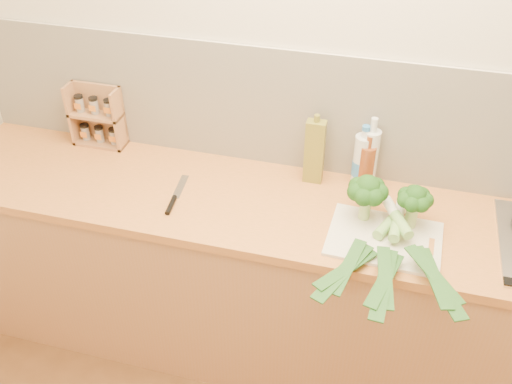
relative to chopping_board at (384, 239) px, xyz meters
The scene contains 14 objects.
room_shell 0.57m from the chopping_board, 128.13° to the left, with size 3.50×3.50×3.50m.
counter 0.57m from the chopping_board, 160.57° to the left, with size 3.20×0.62×0.90m.
chopping_board is the anchor object (origin of this frame).
broccoli_left 0.19m from the chopping_board, 132.72° to the left, with size 0.16×0.16×0.20m.
broccoli_right 0.19m from the chopping_board, 47.92° to the left, with size 0.13×0.14×0.18m.
leek_front 0.05m from the chopping_board, 135.00° to the right, with size 0.30×0.62×0.04m.
leek_mid 0.09m from the chopping_board, 65.29° to the right, with size 0.12×0.64×0.04m.
leek_back 0.13m from the chopping_board, 32.03° to the right, with size 0.32×0.58×0.04m.
chefs_knife 0.85m from the chopping_board, behind, with size 0.05×0.28×0.02m.
spice_rack 1.40m from the chopping_board, 165.28° to the left, with size 0.24×0.10×0.29m.
oil_tin 0.48m from the chopping_board, 136.73° to the left, with size 0.08×0.05×0.32m.
glass_bottle 0.39m from the chopping_board, 107.09° to the left, with size 0.07×0.07×0.32m.
amber_bottle 0.36m from the chopping_board, 109.55° to the left, with size 0.06×0.06×0.25m.
water_bottle 0.38m from the chopping_board, 111.69° to the left, with size 0.08×0.08×0.26m.
Camera 1 is at (0.27, -0.59, 2.33)m, focal length 40.00 mm.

